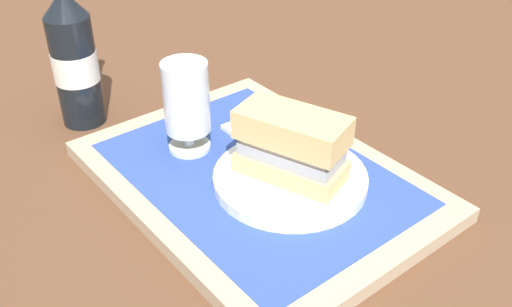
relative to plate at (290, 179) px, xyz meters
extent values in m
plane|color=brown|center=(0.04, 0.02, -0.03)|extent=(3.00, 3.00, 0.00)
cube|color=tan|center=(0.04, 0.02, -0.02)|extent=(0.44, 0.32, 0.02)
cube|color=#2D4793|center=(0.04, 0.02, -0.01)|extent=(0.38, 0.27, 0.00)
cylinder|color=white|center=(0.00, 0.00, 0.00)|extent=(0.19, 0.19, 0.01)
cube|color=tan|center=(0.00, 0.00, 0.02)|extent=(0.14, 0.10, 0.02)
cube|color=#9EA3A8|center=(0.00, 0.00, 0.04)|extent=(0.13, 0.09, 0.02)
cube|color=silver|center=(0.00, 0.00, 0.05)|extent=(0.12, 0.09, 0.01)
sphere|color=#47932D|center=(0.05, 0.02, 0.06)|extent=(0.04, 0.04, 0.04)
cube|color=tan|center=(0.00, 0.00, 0.07)|extent=(0.14, 0.10, 0.04)
cylinder|color=silver|center=(0.14, 0.05, 0.00)|extent=(0.06, 0.06, 0.01)
cylinder|color=silver|center=(0.14, 0.05, 0.01)|extent=(0.01, 0.01, 0.02)
cylinder|color=silver|center=(0.14, 0.05, 0.07)|extent=(0.06, 0.06, 0.09)
cylinder|color=gold|center=(0.14, 0.05, 0.06)|extent=(0.06, 0.06, 0.06)
cylinder|color=white|center=(0.14, 0.05, 0.09)|extent=(0.05, 0.05, 0.01)
cube|color=white|center=(0.11, -0.04, 0.00)|extent=(0.09, 0.07, 0.01)
cylinder|color=black|center=(0.34, 0.12, 0.05)|extent=(0.06, 0.06, 0.17)
cylinder|color=silver|center=(0.34, 0.12, 0.06)|extent=(0.07, 0.07, 0.05)
cone|color=black|center=(0.34, 0.12, 0.16)|extent=(0.06, 0.06, 0.04)
camera|label=1|loc=(-0.43, 0.40, 0.42)|focal=41.03mm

